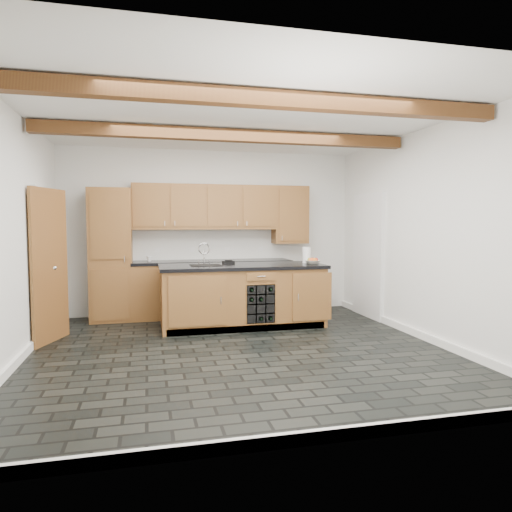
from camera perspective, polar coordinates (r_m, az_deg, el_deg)
The scene contains 10 objects.
ground at distance 5.71m, azimuth -2.05°, elevation -11.62°, with size 5.00×5.00×0.00m, color black.
room_shell at distance 6.01m, azimuth -3.88°, elevation 3.88°, with size 5.01×5.00×5.00m.
back_cabinetry at distance 7.68m, azimuth -8.10°, elevation -0.21°, with size 3.65×0.62×2.20m.
island at distance 6.90m, azimuth -1.66°, elevation -4.94°, with size 2.48×0.96×0.93m.
faucet at distance 6.80m, azimuth -6.35°, elevation -0.86°, with size 0.45×0.40×0.34m.
kitchen_scale at distance 7.07m, azimuth -3.46°, elevation -0.73°, with size 0.19×0.12×0.05m.
fruit_bowl at distance 7.04m, azimuth 7.10°, elevation -0.75°, with size 0.23×0.23×0.06m, color beige.
fruit_cluster at distance 7.04m, azimuth 7.10°, elevation -0.50°, with size 0.16×0.17×0.07m.
paper_towel at distance 7.19m, azimuth 6.34°, elevation 0.12°, with size 0.13×0.13×0.25m, color white.
mug at distance 7.64m, azimuth -13.19°, elevation -0.34°, with size 0.10×0.10×0.09m, color white.
Camera 1 is at (-1.08, -5.39, 1.54)m, focal length 32.00 mm.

